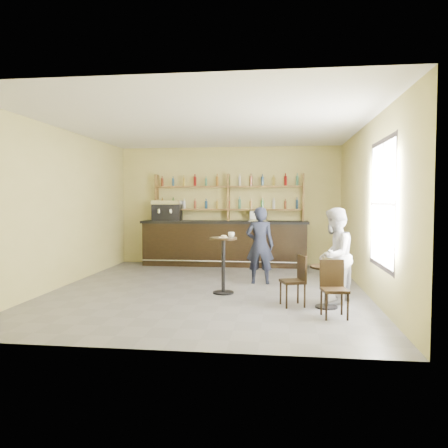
# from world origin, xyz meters

# --- Properties ---
(floor) EXTENTS (7.00, 7.00, 0.00)m
(floor) POSITION_xyz_m (0.00, 0.00, 0.00)
(floor) COLOR slate
(floor) RESTS_ON ground
(ceiling) EXTENTS (7.00, 7.00, 0.00)m
(ceiling) POSITION_xyz_m (0.00, 0.00, 3.20)
(ceiling) COLOR white
(ceiling) RESTS_ON wall_back
(wall_back) EXTENTS (7.00, 0.00, 7.00)m
(wall_back) POSITION_xyz_m (0.00, 3.50, 1.60)
(wall_back) COLOR #C9BF72
(wall_back) RESTS_ON floor
(wall_front) EXTENTS (7.00, 0.00, 7.00)m
(wall_front) POSITION_xyz_m (0.00, -3.50, 1.60)
(wall_front) COLOR #C9BF72
(wall_front) RESTS_ON floor
(wall_left) EXTENTS (0.00, 7.00, 7.00)m
(wall_left) POSITION_xyz_m (-3.00, 0.00, 1.60)
(wall_left) COLOR #C9BF72
(wall_left) RESTS_ON floor
(wall_right) EXTENTS (0.00, 7.00, 7.00)m
(wall_right) POSITION_xyz_m (3.00, 0.00, 1.60)
(wall_right) COLOR #C9BF72
(wall_right) RESTS_ON floor
(window_pane) EXTENTS (0.00, 2.00, 2.00)m
(window_pane) POSITION_xyz_m (2.99, -1.20, 1.70)
(window_pane) COLOR white
(window_pane) RESTS_ON wall_right
(window_frame) EXTENTS (0.04, 1.70, 2.10)m
(window_frame) POSITION_xyz_m (2.99, -1.20, 1.70)
(window_frame) COLOR black
(window_frame) RESTS_ON wall_right
(shelf_unit) EXTENTS (4.00, 0.26, 1.40)m
(shelf_unit) POSITION_xyz_m (0.00, 3.37, 1.81)
(shelf_unit) COLOR brown
(shelf_unit) RESTS_ON wall_back
(liquor_bottles) EXTENTS (3.68, 0.10, 1.00)m
(liquor_bottles) POSITION_xyz_m (0.00, 3.37, 1.98)
(liquor_bottles) COLOR #8C5919
(liquor_bottles) RESTS_ON shelf_unit
(bar_counter) EXTENTS (4.44, 0.87, 1.20)m
(bar_counter) POSITION_xyz_m (-0.08, 3.15, 0.60)
(bar_counter) COLOR black
(bar_counter) RESTS_ON floor
(espresso_machine) EXTENTS (0.79, 0.54, 0.55)m
(espresso_machine) POSITION_xyz_m (-1.65, 3.15, 1.47)
(espresso_machine) COLOR black
(espresso_machine) RESTS_ON bar_counter
(pastry_case) EXTENTS (0.45, 0.36, 0.26)m
(pastry_case) POSITION_xyz_m (0.82, 3.15, 1.33)
(pastry_case) COLOR silver
(pastry_case) RESTS_ON bar_counter
(pedestal_table) EXTENTS (0.65, 0.65, 1.06)m
(pedestal_table) POSITION_xyz_m (0.32, -0.31, 0.53)
(pedestal_table) COLOR black
(pedestal_table) RESTS_ON floor
(napkin) EXTENTS (0.20, 0.20, 0.00)m
(napkin) POSITION_xyz_m (0.32, -0.31, 1.06)
(napkin) COLOR white
(napkin) RESTS_ON pedestal_table
(donut) EXTENTS (0.14, 0.14, 0.04)m
(donut) POSITION_xyz_m (0.33, -0.32, 1.08)
(donut) COLOR #BB9644
(donut) RESTS_ON napkin
(cup_pedestal) EXTENTS (0.15, 0.15, 0.09)m
(cup_pedestal) POSITION_xyz_m (0.46, -0.21, 1.11)
(cup_pedestal) COLOR white
(cup_pedestal) RESTS_ON pedestal_table
(man_main) EXTENTS (0.59, 0.39, 1.62)m
(man_main) POSITION_xyz_m (0.97, 0.74, 0.81)
(man_main) COLOR black
(man_main) RESTS_ON floor
(cafe_table) EXTENTS (0.70, 0.70, 0.69)m
(cafe_table) POSITION_xyz_m (2.14, -1.20, 0.35)
(cafe_table) COLOR black
(cafe_table) RESTS_ON floor
(cup_cafe) EXTENTS (0.14, 0.14, 0.10)m
(cup_cafe) POSITION_xyz_m (2.19, -1.20, 0.74)
(cup_cafe) COLOR white
(cup_cafe) RESTS_ON cafe_table
(chair_west) EXTENTS (0.46, 0.46, 0.84)m
(chair_west) POSITION_xyz_m (1.59, -1.15, 0.42)
(chair_west) COLOR black
(chair_west) RESTS_ON floor
(chair_south) EXTENTS (0.42, 0.42, 0.86)m
(chair_south) POSITION_xyz_m (2.19, -1.80, 0.43)
(chair_south) COLOR black
(chair_south) RESTS_ON floor
(patron_second) EXTENTS (0.89, 0.98, 1.63)m
(patron_second) POSITION_xyz_m (2.30, -0.87, 0.82)
(patron_second) COLOR #AAAAAF
(patron_second) RESTS_ON floor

